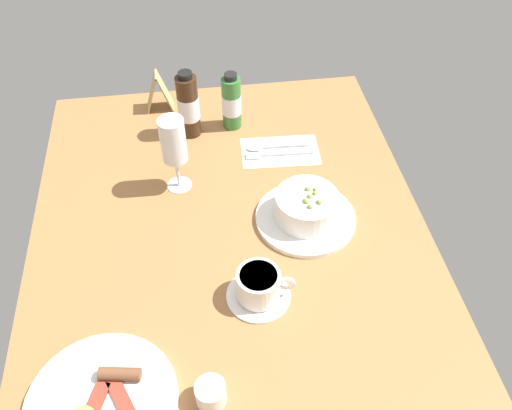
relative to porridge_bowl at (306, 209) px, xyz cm
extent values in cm
cube|color=#9E6B3D|center=(-2.08, 16.46, -4.91)|extent=(110.00, 84.00, 3.00)
cylinder|color=white|center=(0.00, 0.00, -2.81)|extent=(21.58, 21.58, 1.20)
cylinder|color=white|center=(0.00, 0.00, 0.82)|extent=(13.38, 13.38, 6.05)
cylinder|color=beige|center=(0.00, 0.00, 3.04)|extent=(11.51, 11.51, 1.60)
sphere|color=olive|center=(-0.19, -0.34, 3.94)|extent=(1.11, 1.11, 1.11)
sphere|color=olive|center=(0.55, -1.62, 3.94)|extent=(1.03, 1.03, 1.03)
sphere|color=olive|center=(-3.11, 0.20, 3.94)|extent=(1.12, 1.12, 1.12)
sphere|color=olive|center=(-2.50, -1.93, 3.94)|extent=(1.27, 1.27, 1.27)
sphere|color=olive|center=(-1.07, 0.86, 3.94)|extent=(0.84, 0.84, 0.84)
sphere|color=olive|center=(1.98, -0.41, 3.94)|extent=(1.18, 1.18, 1.18)
sphere|color=olive|center=(1.71, -1.90, 3.94)|extent=(0.86, 0.86, 0.86)
sphere|color=olive|center=(-1.53, 0.69, 3.94)|extent=(1.23, 1.23, 1.23)
cube|color=white|center=(23.04, 1.56, -3.26)|extent=(12.39, 19.58, 0.30)
cube|color=silver|center=(21.84, 0.56, -2.86)|extent=(1.99, 14.05, 0.50)
cube|color=silver|center=(21.84, 8.36, -2.86)|extent=(2.40, 3.72, 0.40)
cube|color=silver|center=(24.64, 0.56, -2.86)|extent=(1.74, 13.04, 0.50)
ellipsoid|color=silver|center=(24.64, 7.56, -2.81)|extent=(2.40, 4.00, 0.60)
cylinder|color=white|center=(-18.02, 12.91, -2.96)|extent=(12.34, 12.34, 0.90)
cylinder|color=white|center=(-18.02, 12.91, 0.46)|extent=(8.29, 8.29, 5.93)
cylinder|color=#2F210D|center=(-18.02, 12.91, 2.92)|extent=(7.05, 7.05, 1.00)
torus|color=white|center=(-18.74, 7.82, 0.75)|extent=(1.30, 3.68, 3.60)
cylinder|color=white|center=(-37.02, 23.51, -1.16)|extent=(5.10, 5.10, 4.50)
cone|color=white|center=(-35.84, 21.54, 0.55)|extent=(2.75, 2.96, 2.39)
cylinder|color=white|center=(14.64, 26.56, -3.21)|extent=(5.64, 5.64, 0.40)
cylinder|color=white|center=(14.64, 26.56, 0.91)|extent=(0.80, 0.80, 7.84)
cylinder|color=white|center=(14.64, 26.56, 10.02)|extent=(5.59, 5.59, 10.38)
cylinder|color=beige|center=(14.64, 26.56, 8.47)|extent=(4.59, 4.59, 6.23)
cylinder|color=#382314|center=(33.60, 22.73, 4.74)|extent=(5.21, 5.21, 16.30)
cylinder|color=silver|center=(33.60, 22.73, 4.41)|extent=(5.32, 5.32, 6.19)
cylinder|color=black|center=(33.60, 22.73, 13.59)|extent=(3.39, 3.39, 1.41)
cylinder|color=#337233|center=(35.16, 11.98, 3.57)|extent=(4.83, 4.83, 13.95)
cylinder|color=silver|center=(35.16, 11.98, 3.29)|extent=(4.93, 4.93, 5.30)
cylinder|color=black|center=(35.16, 11.98, 11.24)|extent=(3.14, 3.14, 1.40)
cylinder|color=white|center=(-35.44, 41.31, -2.71)|extent=(25.04, 25.04, 1.40)
cube|color=brown|center=(-36.60, 42.39, -1.71)|extent=(9.28, 5.35, 0.60)
cube|color=#953828|center=(-34.71, 38.32, -1.71)|extent=(9.19, 5.89, 0.60)
cylinder|color=brown|center=(-31.68, 38.18, -0.81)|extent=(3.33, 7.27, 2.20)
cube|color=tan|center=(45.34, 31.94, 1.84)|extent=(4.85, 3.73, 10.63)
cube|color=tan|center=(45.34, 28.59, 1.84)|extent=(4.85, 3.73, 10.63)
camera|label=1|loc=(-75.27, 21.50, 82.85)|focal=37.54mm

